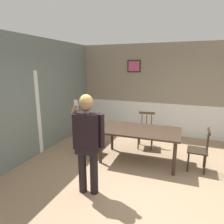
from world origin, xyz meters
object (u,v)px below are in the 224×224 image
Objects in this scene: chair_at_table_head at (199,150)px; dining_table at (139,133)px; chair_near_window at (89,135)px; chair_by_doorway at (146,131)px; person_figure at (88,138)px.

dining_table is at bearing 92.96° from chair_at_table_head.
chair_near_window is 1.58m from chair_by_doorway.
chair_near_window reaches higher than dining_table.
person_figure is at bearing 131.77° from chair_at_table_head.
chair_near_window is 2.61m from chair_at_table_head.
chair_by_doorway is 2.54m from person_figure.
person_figure is at bearing 71.14° from chair_by_doorway.
chair_by_doorway is at bearing 58.51° from chair_at_table_head.
dining_table is 1.32m from chair_at_table_head.
person_figure is (-0.51, -2.42, 0.57)m from chair_by_doorway.
person_figure is at bearing -109.53° from dining_table.
person_figure is (-0.54, -1.52, 0.34)m from dining_table.
dining_table is at bearing 93.90° from chair_near_window.
person_figure is (-1.84, -1.55, 0.57)m from chair_at_table_head.
chair_at_table_head is (1.30, 0.03, -0.23)m from dining_table.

